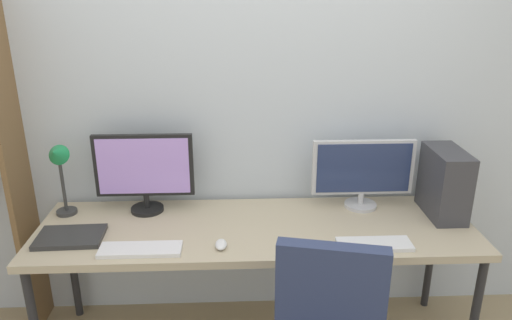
# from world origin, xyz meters

# --- Properties ---
(wall_back) EXTENTS (4.67, 0.10, 2.60)m
(wall_back) POSITION_xyz_m (0.00, 1.02, 1.30)
(wall_back) COLOR silver
(wall_back) RESTS_ON ground_plane
(desk) EXTENTS (2.27, 0.68, 0.74)m
(desk) POSITION_xyz_m (0.00, 0.60, 0.69)
(desk) COLOR tan
(desk) RESTS_ON ground_plane
(monitor_left) EXTENTS (0.53, 0.18, 0.44)m
(monitor_left) POSITION_xyz_m (-0.60, 0.81, 0.98)
(monitor_left) COLOR black
(monitor_left) RESTS_ON desk
(monitor_right) EXTENTS (0.57, 0.18, 0.39)m
(monitor_right) POSITION_xyz_m (0.60, 0.81, 0.95)
(monitor_right) COLOR silver
(monitor_right) RESTS_ON desk
(pc_tower) EXTENTS (0.17, 0.34, 0.37)m
(pc_tower) POSITION_xyz_m (1.02, 0.70, 0.92)
(pc_tower) COLOR #38383D
(pc_tower) RESTS_ON desk
(desk_lamp) EXTENTS (0.11, 0.15, 0.43)m
(desk_lamp) POSITION_xyz_m (-1.04, 0.77, 1.03)
(desk_lamp) COLOR #333333
(desk_lamp) RESTS_ON desk
(keyboard_left) EXTENTS (0.39, 0.13, 0.02)m
(keyboard_left) POSITION_xyz_m (-0.56, 0.37, 0.75)
(keyboard_left) COLOR silver
(keyboard_left) RESTS_ON desk
(keyboard_right) EXTENTS (0.36, 0.13, 0.02)m
(keyboard_right) POSITION_xyz_m (0.56, 0.37, 0.75)
(keyboard_right) COLOR silver
(keyboard_right) RESTS_ON desk
(computer_mouse) EXTENTS (0.06, 0.10, 0.03)m
(computer_mouse) POSITION_xyz_m (-0.18, 0.39, 0.76)
(computer_mouse) COLOR silver
(computer_mouse) RESTS_ON desk
(laptop_closed) EXTENTS (0.33, 0.23, 0.02)m
(laptop_closed) POSITION_xyz_m (-0.93, 0.50, 0.75)
(laptop_closed) COLOR #2D2D2D
(laptop_closed) RESTS_ON desk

